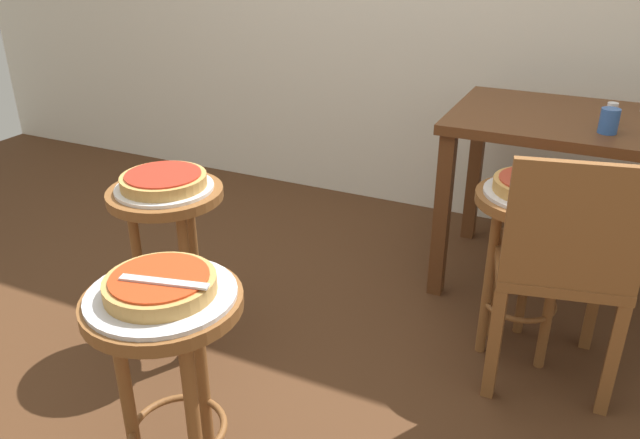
{
  "coord_description": "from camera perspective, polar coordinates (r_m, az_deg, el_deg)",
  "views": [
    {
      "loc": [
        1.02,
        -1.57,
        1.45
      ],
      "look_at": [
        0.22,
        0.12,
        0.56
      ],
      "focal_mm": 35.22,
      "sensor_mm": 36.0,
      "label": 1
    }
  ],
  "objects": [
    {
      "name": "serving_plate_middle",
      "position": [
        2.2,
        -13.95,
        2.81
      ],
      "size": [
        0.33,
        0.33,
        0.01
      ],
      "primitive_type": "cylinder",
      "color": "silver",
      "rests_on": "stool_middle"
    },
    {
      "name": "dining_table",
      "position": [
        2.74,
        22.92,
        6.08
      ],
      "size": [
        1.06,
        0.7,
        0.76
      ],
      "color": "#5B3319",
      "rests_on": "ground_plane"
    },
    {
      "name": "wooden_chair",
      "position": [
        2.14,
        21.1,
        -3.8
      ],
      "size": [
        0.48,
        0.48,
        0.85
      ],
      "color": "brown",
      "rests_on": "ground_plane"
    },
    {
      "name": "condiment_shaker",
      "position": [
        2.65,
        24.95,
        8.73
      ],
      "size": [
        0.04,
        0.04,
        0.08
      ],
      "primitive_type": "cylinder",
      "color": "white",
      "rests_on": "dining_table"
    },
    {
      "name": "pizza_foreground",
      "position": [
        1.56,
        -14.31,
        -5.76
      ],
      "size": [
        0.27,
        0.27,
        0.05
      ],
      "color": "tan",
      "rests_on": "serving_plate_foreground"
    },
    {
      "name": "pizza_middle",
      "position": [
        2.19,
        -14.03,
        3.5
      ],
      "size": [
        0.29,
        0.29,
        0.05
      ],
      "color": "tan",
      "rests_on": "serving_plate_middle"
    },
    {
      "name": "stool_middle",
      "position": [
        2.27,
        -13.52,
        -1.01
      ],
      "size": [
        0.4,
        0.4,
        0.63
      ],
      "color": "brown",
      "rests_on": "ground_plane"
    },
    {
      "name": "stool_foreground",
      "position": [
        1.67,
        -13.6,
        -11.42
      ],
      "size": [
        0.4,
        0.4,
        0.63
      ],
      "color": "brown",
      "rests_on": "ground_plane"
    },
    {
      "name": "pizza_leftside",
      "position": [
        2.2,
        19.15,
        2.93
      ],
      "size": [
        0.29,
        0.29,
        0.05
      ],
      "color": "tan",
      "rests_on": "serving_plate_leftside"
    },
    {
      "name": "pizza_server_knife",
      "position": [
        1.52,
        -14.0,
        -5.52
      ],
      "size": [
        0.22,
        0.07,
        0.01
      ],
      "primitive_type": "cube",
      "rotation": [
        0.0,
        0.0,
        0.24
      ],
      "color": "silver",
      "rests_on": "pizza_foreground"
    },
    {
      "name": "serving_plate_foreground",
      "position": [
        1.58,
        -14.2,
        -6.64
      ],
      "size": [
        0.37,
        0.37,
        0.01
      ],
      "primitive_type": "cylinder",
      "color": "silver",
      "rests_on": "stool_foreground"
    },
    {
      "name": "ground_plane",
      "position": [
        2.37,
        -6.12,
        -12.58
      ],
      "size": [
        6.0,
        6.0,
        0.0
      ],
      "primitive_type": "plane",
      "color": "#4C2D19"
    },
    {
      "name": "serving_plate_leftside",
      "position": [
        2.21,
        19.04,
        2.26
      ],
      "size": [
        0.35,
        0.35,
        0.01
      ],
      "primitive_type": "cylinder",
      "color": "silver",
      "rests_on": "stool_leftside"
    },
    {
      "name": "cup_near_edge",
      "position": [
        2.52,
        24.79,
        8.14
      ],
      "size": [
        0.07,
        0.07,
        0.09
      ],
      "primitive_type": "cylinder",
      "color": "#3360B2",
      "rests_on": "dining_table"
    },
    {
      "name": "stool_leftside",
      "position": [
        2.28,
        18.47,
        -1.53
      ],
      "size": [
        0.4,
        0.4,
        0.63
      ],
      "color": "brown",
      "rests_on": "ground_plane"
    }
  ]
}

